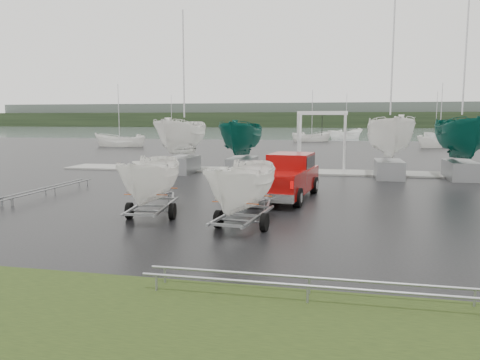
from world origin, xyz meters
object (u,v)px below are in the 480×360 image
at_px(trailer_hitched, 243,145).
at_px(boat_hoist, 322,133).
at_px(trailer_parked, 151,142).
at_px(pickup_truck, 288,175).

height_order(trailer_hitched, boat_hoist, trailer_hitched).
distance_m(trailer_parked, boat_hoist, 16.79).
height_order(pickup_truck, trailer_hitched, trailer_hitched).
bearing_deg(trailer_parked, boat_hoist, 63.50).
distance_m(trailer_hitched, boat_hoist, 16.88).
xyz_separation_m(pickup_truck, trailer_parked, (-4.37, -5.56, 1.77)).
height_order(trailer_parked, boat_hoist, trailer_parked).
height_order(trailer_hitched, trailer_parked, trailer_parked).
xyz_separation_m(pickup_truck, boat_hoist, (1.13, 10.31, 1.63)).
distance_m(pickup_truck, boat_hoist, 10.49).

